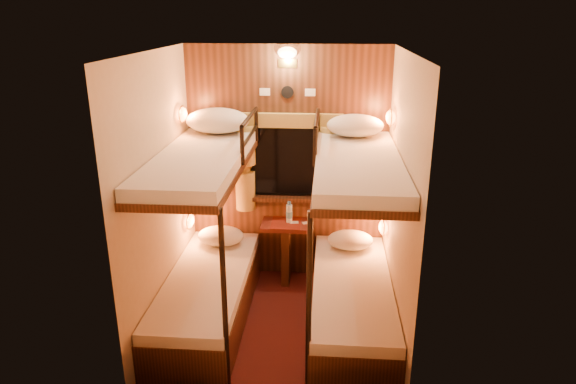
# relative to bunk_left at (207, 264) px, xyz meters

# --- Properties ---
(floor) EXTENTS (2.10, 2.10, 0.00)m
(floor) POSITION_rel_bunk_left_xyz_m (0.65, -0.07, -0.56)
(floor) COLOR #3D1310
(floor) RESTS_ON ground
(ceiling) EXTENTS (2.10, 2.10, 0.00)m
(ceiling) POSITION_rel_bunk_left_xyz_m (0.65, -0.07, 1.84)
(ceiling) COLOR silver
(ceiling) RESTS_ON wall_back
(wall_back) EXTENTS (2.40, 0.00, 2.40)m
(wall_back) POSITION_rel_bunk_left_xyz_m (0.65, 0.98, 0.64)
(wall_back) COLOR #C6B293
(wall_back) RESTS_ON floor
(wall_front) EXTENTS (2.40, 0.00, 2.40)m
(wall_front) POSITION_rel_bunk_left_xyz_m (0.65, -1.12, 0.64)
(wall_front) COLOR #C6B293
(wall_front) RESTS_ON floor
(wall_left) EXTENTS (0.00, 2.40, 2.40)m
(wall_left) POSITION_rel_bunk_left_xyz_m (-0.35, -0.07, 0.64)
(wall_left) COLOR #C6B293
(wall_left) RESTS_ON floor
(wall_right) EXTENTS (0.00, 2.40, 2.40)m
(wall_right) POSITION_rel_bunk_left_xyz_m (1.65, -0.07, 0.64)
(wall_right) COLOR #C6B293
(wall_right) RESTS_ON floor
(back_panel) EXTENTS (2.00, 0.03, 2.40)m
(back_panel) POSITION_rel_bunk_left_xyz_m (0.65, 0.97, 0.64)
(back_panel) COLOR #321B0D
(back_panel) RESTS_ON floor
(bunk_left) EXTENTS (0.72, 1.90, 1.82)m
(bunk_left) POSITION_rel_bunk_left_xyz_m (0.00, 0.00, 0.00)
(bunk_left) COLOR #321B0D
(bunk_left) RESTS_ON floor
(bunk_right) EXTENTS (0.72, 1.90, 1.82)m
(bunk_right) POSITION_rel_bunk_left_xyz_m (1.30, 0.00, 0.00)
(bunk_right) COLOR #321B0D
(bunk_right) RESTS_ON floor
(window) EXTENTS (1.00, 0.12, 0.79)m
(window) POSITION_rel_bunk_left_xyz_m (0.65, 0.94, 0.62)
(window) COLOR black
(window) RESTS_ON back_panel
(curtains) EXTENTS (1.10, 0.22, 1.00)m
(curtains) POSITION_rel_bunk_left_xyz_m (0.65, 0.90, 0.71)
(curtains) COLOR olive
(curtains) RESTS_ON back_panel
(back_fixtures) EXTENTS (0.54, 0.09, 0.48)m
(back_fixtures) POSITION_rel_bunk_left_xyz_m (0.65, 0.93, 1.69)
(back_fixtures) COLOR black
(back_fixtures) RESTS_ON back_panel
(reading_lamps) EXTENTS (2.00, 0.20, 1.25)m
(reading_lamps) POSITION_rel_bunk_left_xyz_m (0.65, 0.63, 0.68)
(reading_lamps) COLOR orange
(reading_lamps) RESTS_ON wall_left
(table) EXTENTS (0.50, 0.34, 0.66)m
(table) POSITION_rel_bunk_left_xyz_m (0.65, 0.78, -0.14)
(table) COLOR #532213
(table) RESTS_ON floor
(bottle_left) EXTENTS (0.07, 0.07, 0.23)m
(bottle_left) POSITION_rel_bunk_left_xyz_m (0.68, 0.80, 0.19)
(bottle_left) COLOR #99BFE5
(bottle_left) RESTS_ON table
(bottle_right) EXTENTS (0.06, 0.06, 0.22)m
(bottle_right) POSITION_rel_bunk_left_xyz_m (0.68, 0.80, 0.19)
(bottle_right) COLOR #99BFE5
(bottle_right) RESTS_ON table
(sachet_a) EXTENTS (0.09, 0.08, 0.01)m
(sachet_a) POSITION_rel_bunk_left_xyz_m (0.73, 0.79, 0.09)
(sachet_a) COLOR silver
(sachet_a) RESTS_ON table
(sachet_b) EXTENTS (0.09, 0.08, 0.01)m
(sachet_b) POSITION_rel_bunk_left_xyz_m (0.85, 0.80, 0.09)
(sachet_b) COLOR silver
(sachet_b) RESTS_ON table
(pillow_lower_left) EXTENTS (0.47, 0.33, 0.18)m
(pillow_lower_left) POSITION_rel_bunk_left_xyz_m (-0.00, 0.64, -0.01)
(pillow_lower_left) COLOR silver
(pillow_lower_left) RESTS_ON bunk_left
(pillow_lower_right) EXTENTS (0.45, 0.32, 0.18)m
(pillow_lower_right) POSITION_rel_bunk_left_xyz_m (1.30, 0.65, -0.01)
(pillow_lower_right) COLOR silver
(pillow_lower_right) RESTS_ON bunk_right
(pillow_upper_left) EXTENTS (0.60, 0.43, 0.24)m
(pillow_upper_left) POSITION_rel_bunk_left_xyz_m (-0.00, 0.73, 1.15)
(pillow_upper_left) COLOR silver
(pillow_upper_left) RESTS_ON bunk_left
(pillow_upper_right) EXTENTS (0.53, 0.38, 0.21)m
(pillow_upper_right) POSITION_rel_bunk_left_xyz_m (1.30, 0.68, 1.13)
(pillow_upper_right) COLOR silver
(pillow_upper_right) RESTS_ON bunk_right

